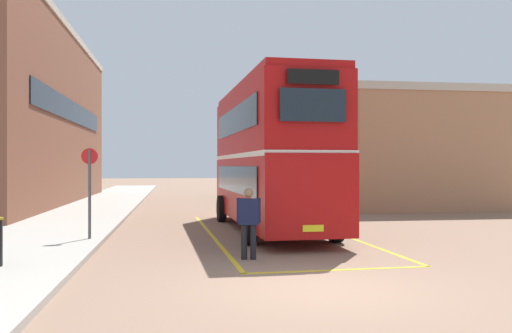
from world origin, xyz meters
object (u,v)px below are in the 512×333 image
(double_decker_bus, at_px, (270,154))
(single_deck_bus, at_px, (271,173))
(pedestrian_boarding, at_px, (249,218))
(bus_stop_sign, at_px, (90,184))

(double_decker_bus, distance_m, single_deck_bus, 16.25)
(single_deck_bus, height_order, pedestrian_boarding, single_deck_bus)
(pedestrian_boarding, distance_m, bus_stop_sign, 5.09)
(double_decker_bus, xyz_separation_m, bus_stop_sign, (-5.41, -2.26, -0.87))
(double_decker_bus, bearing_deg, single_deck_bus, 79.91)
(single_deck_bus, distance_m, pedestrian_boarding, 21.76)
(pedestrian_boarding, relative_size, bus_stop_sign, 0.66)
(double_decker_bus, distance_m, bus_stop_sign, 5.93)
(double_decker_bus, xyz_separation_m, single_deck_bus, (2.84, 15.98, -0.87))
(double_decker_bus, height_order, bus_stop_sign, double_decker_bus)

